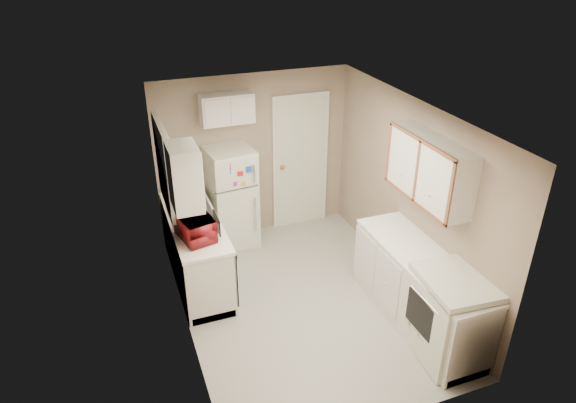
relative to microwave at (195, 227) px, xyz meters
name	(u,v)px	position (x,y,z in m)	size (l,w,h in m)	color
floor	(302,301)	(1.15, -0.46, -1.05)	(3.80, 3.80, 0.00)	beige
ceiling	(305,114)	(1.15, -0.46, 1.35)	(3.80, 3.80, 0.00)	white
wall_left	(179,240)	(-0.25, -0.46, 0.15)	(3.80, 3.80, 0.00)	gray
wall_right	(410,197)	(2.55, -0.46, 0.15)	(3.80, 3.80, 0.00)	gray
wall_back	(254,156)	(1.15, 1.44, 0.15)	(2.80, 2.80, 0.00)	gray
wall_front	(389,323)	(1.15, -2.36, 0.15)	(2.80, 2.80, 0.00)	gray
left_counter	(197,250)	(0.05, 0.44, -0.60)	(0.60, 1.80, 0.90)	silver
dishwasher	(230,269)	(0.34, -0.16, -0.56)	(0.03, 0.58, 0.72)	black
sink	(191,217)	(0.05, 0.59, -0.19)	(0.54, 0.74, 0.16)	gray
microwave	(195,227)	(0.00, 0.00, 0.00)	(0.28, 0.51, 0.34)	maroon
soap_bottle	(183,198)	(0.00, 0.87, -0.05)	(0.10, 0.10, 0.22)	white
window_blinds	(164,166)	(-0.21, 0.59, 0.55)	(0.10, 0.98, 1.08)	silver
upper_cabinet_left	(185,177)	(-0.10, -0.24, 0.75)	(0.30, 0.45, 0.70)	silver
refrigerator	(232,198)	(0.72, 1.14, -0.31)	(0.61, 0.59, 1.48)	beige
cabinet_over_fridge	(227,108)	(0.75, 1.29, 0.95)	(0.70, 0.30, 0.40)	silver
interior_door	(300,162)	(1.85, 1.40, -0.03)	(0.86, 0.06, 2.08)	beige
right_counter	(419,290)	(2.25, -1.26, -0.60)	(0.60, 2.00, 0.90)	silver
stove	(451,316)	(2.28, -1.81, -0.56)	(0.66, 0.81, 0.99)	beige
upper_cabinet_right	(430,169)	(2.40, -0.96, 0.75)	(0.30, 1.20, 0.70)	silver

